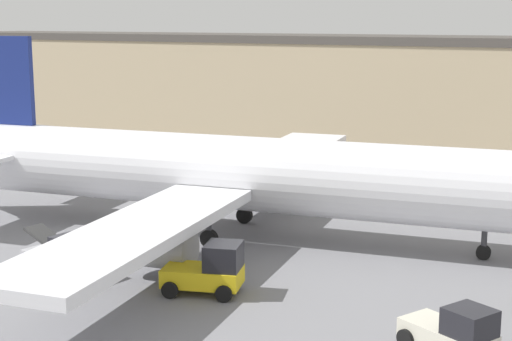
{
  "coord_description": "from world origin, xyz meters",
  "views": [
    {
      "loc": [
        20.85,
        -34.25,
        11.3
      ],
      "look_at": [
        0.0,
        0.0,
        3.59
      ],
      "focal_mm": 55.0,
      "sensor_mm": 36.0,
      "label": 1
    }
  ],
  "objects_px": {
    "baggage_tug": "(454,332)",
    "belt_loader_truck": "(61,256)",
    "pushback_tug": "(209,270)",
    "airplane": "(240,175)"
  },
  "relations": [
    {
      "from": "baggage_tug",
      "to": "belt_loader_truck",
      "type": "relative_size",
      "value": 0.97
    },
    {
      "from": "baggage_tug",
      "to": "pushback_tug",
      "type": "bearing_deg",
      "value": -162.19
    },
    {
      "from": "pushback_tug",
      "to": "baggage_tug",
      "type": "bearing_deg",
      "value": -24.74
    },
    {
      "from": "baggage_tug",
      "to": "airplane",
      "type": "bearing_deg",
      "value": 170.3
    },
    {
      "from": "airplane",
      "to": "belt_loader_truck",
      "type": "bearing_deg",
      "value": -119.93
    },
    {
      "from": "airplane",
      "to": "belt_loader_truck",
      "type": "relative_size",
      "value": 10.71
    },
    {
      "from": "baggage_tug",
      "to": "belt_loader_truck",
      "type": "height_order",
      "value": "belt_loader_truck"
    },
    {
      "from": "airplane",
      "to": "belt_loader_truck",
      "type": "distance_m",
      "value": 10.61
    },
    {
      "from": "airplane",
      "to": "baggage_tug",
      "type": "height_order",
      "value": "airplane"
    },
    {
      "from": "baggage_tug",
      "to": "belt_loader_truck",
      "type": "distance_m",
      "value": 17.75
    }
  ]
}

